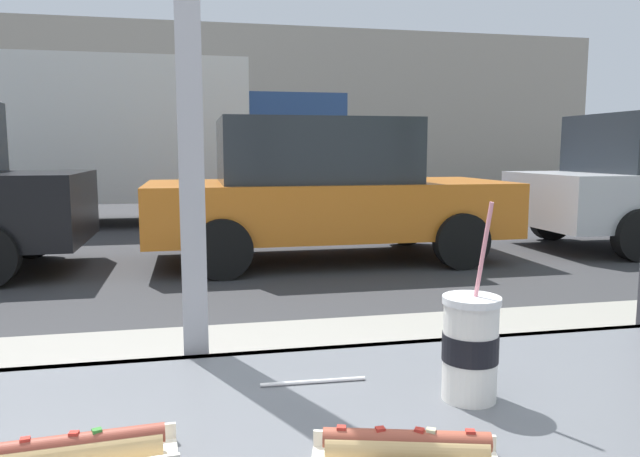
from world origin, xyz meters
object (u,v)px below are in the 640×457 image
object	(u,v)px
soda_cup_left	(469,346)
hotdog_tray_far	(72,455)
hotdog_tray_near	(404,450)
parked_car_orange	(323,190)
box_truck	(145,136)

from	to	relation	value
soda_cup_left	hotdog_tray_far	distance (m)	0.62
hotdog_tray_near	parked_car_orange	distance (m)	6.62
soda_cup_left	box_truck	size ratio (longest dim) A/B	0.05
soda_cup_left	hotdog_tray_far	world-z (taller)	soda_cup_left
soda_cup_left	hotdog_tray_near	xyz separation A→B (m)	(-0.18, -0.19, -0.07)
hotdog_tray_near	parked_car_orange	bearing A→B (deg)	78.64
parked_car_orange	box_truck	xyz separation A→B (m)	(-2.38, 4.45, 0.73)
parked_car_orange	soda_cup_left	bearing A→B (deg)	-100.11
soda_cup_left	hotdog_tray_near	size ratio (longest dim) A/B	1.26
hotdog_tray_near	box_truck	bearing A→B (deg)	95.64
hotdog_tray_near	hotdog_tray_far	xyz separation A→B (m)	(-0.43, 0.08, -0.00)
soda_cup_left	parked_car_orange	size ratio (longest dim) A/B	0.08
hotdog_tray_near	parked_car_orange	world-z (taller)	parked_car_orange
soda_cup_left	hotdog_tray_far	size ratio (longest dim) A/B	1.23
box_truck	soda_cup_left	bearing A→B (deg)	-83.32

